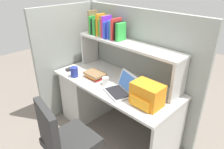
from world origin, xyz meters
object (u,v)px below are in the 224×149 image
(paper_cup, at_px, (105,81))
(office_chair, at_px, (67,148))
(backpack, at_px, (147,95))
(computer_mouse, at_px, (70,69))
(snack_canister, at_px, (74,72))
(laptop, at_px, (121,89))

(paper_cup, distance_m, office_chair, 0.84)
(backpack, height_order, computer_mouse, backpack)
(computer_mouse, bearing_deg, snack_canister, -17.56)
(laptop, distance_m, snack_canister, 0.70)
(laptop, bearing_deg, office_chair, -93.12)
(paper_cup, xyz_separation_m, snack_canister, (-0.43, -0.13, 0.02))
(office_chair, bearing_deg, snack_canister, -33.12)
(backpack, bearing_deg, computer_mouse, -176.52)
(computer_mouse, xyz_separation_m, office_chair, (0.84, -0.65, -0.35))
(laptop, distance_m, backpack, 0.33)
(backpack, relative_size, computer_mouse, 2.88)
(laptop, relative_size, office_chair, 0.41)
(laptop, height_order, backpack, backpack)
(snack_canister, height_order, office_chair, office_chair)
(backpack, relative_size, office_chair, 0.32)
(laptop, xyz_separation_m, office_chair, (-0.04, -0.72, -0.39))
(backpack, xyz_separation_m, snack_canister, (-1.01, -0.14, -0.05))
(office_chair, bearing_deg, paper_cup, -64.17)
(backpack, height_order, paper_cup, backpack)
(snack_canister, bearing_deg, office_chair, -42.23)
(computer_mouse, xyz_separation_m, snack_canister, (0.20, -0.06, 0.05))
(backpack, height_order, office_chair, backpack)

